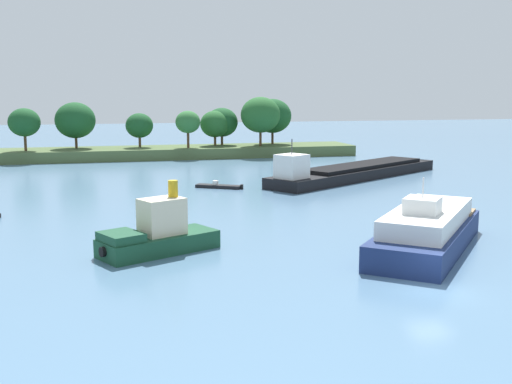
{
  "coord_description": "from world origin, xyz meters",
  "views": [
    {
      "loc": [
        -18.14,
        -31.19,
        11.35
      ],
      "look_at": [
        -2.96,
        30.0,
        1.2
      ],
      "focal_mm": 43.74,
      "sensor_mm": 36.0,
      "label": 1
    }
  ],
  "objects_px": {
    "fishing_skiff": "(219,186)",
    "tugboat": "(157,235)",
    "white_riverboat": "(427,230)",
    "cargo_barge": "(354,171)"
  },
  "relations": [
    {
      "from": "white_riverboat",
      "to": "cargo_barge",
      "type": "relative_size",
      "value": 0.53
    },
    {
      "from": "fishing_skiff",
      "to": "tugboat",
      "type": "height_order",
      "value": "tugboat"
    },
    {
      "from": "fishing_skiff",
      "to": "white_riverboat",
      "type": "xyz_separation_m",
      "value": [
        9.26,
        -32.6,
        1.23
      ]
    },
    {
      "from": "white_riverboat",
      "to": "tugboat",
      "type": "bearing_deg",
      "value": 168.62
    },
    {
      "from": "fishing_skiff",
      "to": "tugboat",
      "type": "xyz_separation_m",
      "value": [
        -9.81,
        -28.76,
        1.1
      ]
    },
    {
      "from": "white_riverboat",
      "to": "tugboat",
      "type": "relative_size",
      "value": 1.71
    },
    {
      "from": "cargo_barge",
      "to": "white_riverboat",
      "type": "bearing_deg",
      "value": -104.79
    },
    {
      "from": "fishing_skiff",
      "to": "cargo_barge",
      "type": "relative_size",
      "value": 0.18
    },
    {
      "from": "cargo_barge",
      "to": "tugboat",
      "type": "bearing_deg",
      "value": -131.45
    },
    {
      "from": "fishing_skiff",
      "to": "tugboat",
      "type": "bearing_deg",
      "value": -108.83
    }
  ]
}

